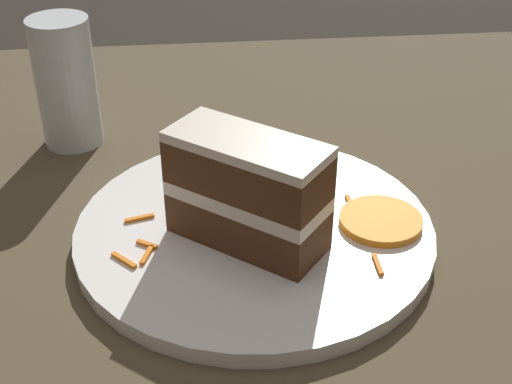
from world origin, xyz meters
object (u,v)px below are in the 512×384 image
object	(u,v)px
orange_garnish	(382,220)
drinking_glass	(69,91)
cream_dollop	(231,141)
plate	(256,231)
cake_slice	(249,191)

from	to	relation	value
orange_garnish	drinking_glass	bearing A→B (deg)	54.22
cream_dollop	orange_garnish	xyz separation A→B (m)	(-0.12, -0.12, -0.02)
plate	cake_slice	bearing A→B (deg)	159.75
cake_slice	orange_garnish	distance (m)	0.12
cake_slice	drinking_glass	bearing A→B (deg)	76.61
cream_dollop	drinking_glass	distance (m)	0.18
plate	drinking_glass	bearing A→B (deg)	42.03
drinking_glass	cake_slice	bearing A→B (deg)	-141.93
cream_dollop	drinking_glass	xyz separation A→B (m)	(0.08, 0.16, 0.02)
plate	cream_dollop	world-z (taller)	cream_dollop
cake_slice	drinking_glass	distance (m)	0.27
plate	cream_dollop	distance (m)	0.12
cake_slice	cream_dollop	world-z (taller)	cake_slice
cake_slice	orange_garnish	size ratio (longest dim) A/B	1.89
cream_dollop	cake_slice	bearing A→B (deg)	-177.43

